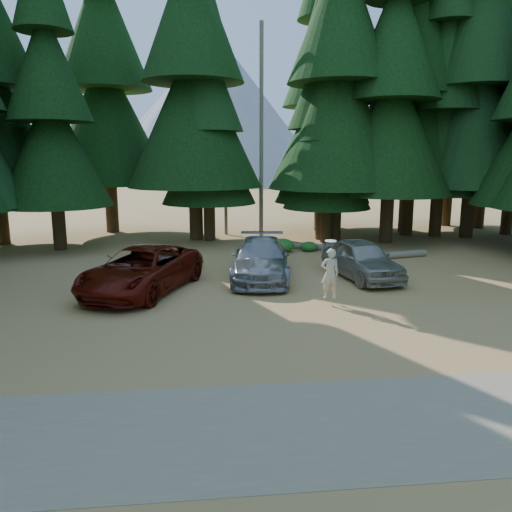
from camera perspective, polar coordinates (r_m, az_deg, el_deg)
The scene contains 19 objects.
ground at distance 15.47m, azimuth 3.84°, elevation -6.56°, with size 160.00×160.00×0.00m, color #AD8949.
gravel_strip at distance 9.64m, azimuth 10.77°, elevation -18.35°, with size 26.00×3.50×0.01m, color gray.
forest_belt_north at distance 29.98m, azimuth -1.05°, elevation 2.25°, with size 36.00×7.00×22.00m, color black, non-canonical shape.
snag_front at distance 29.21m, azimuth 0.61°, elevation 13.82°, with size 0.24×0.24×12.00m, color #6D6257.
snag_back at distance 30.52m, azimuth -3.54°, elevation 11.81°, with size 0.20×0.20×10.00m, color #6D6257.
mountain_peak at distance 103.03m, azimuth -6.26°, elevation 15.74°, with size 48.00×50.00×28.00m.
red_pickup at distance 18.11m, azimuth -12.93°, elevation -1.55°, with size 2.63×5.71×1.59m, color #5F1108.
silver_minivan_center at distance 19.57m, azimuth 0.57°, elevation -0.36°, with size 2.17×5.35×1.55m, color #93959A.
silver_minivan_right at distance 20.06m, azimuth 11.98°, elevation -0.35°, with size 1.81×4.49×1.53m, color #A7A295.
frisbee_player at distance 16.25m, azimuth 8.47°, elevation -1.94°, with size 0.60×0.43×1.90m.
log_left at distance 22.35m, azimuth -11.97°, elevation -0.81°, with size 0.27×0.27×3.77m, color #6D6257.
log_mid at distance 25.72m, azimuth 8.33°, elevation 0.96°, with size 0.32×0.32×3.84m, color #6D6257.
log_right at distance 23.94m, azimuth 14.01°, elevation -0.03°, with size 0.32×0.32×5.01m, color #6D6257.
shrub_far_left at distance 22.38m, azimuth -10.53°, elevation -0.22°, with size 1.20×1.20×0.66m, color #206D23.
shrub_left at distance 21.78m, azimuth -7.30°, elevation -0.60°, with size 0.99×0.99×0.54m, color #206D23.
shrub_center_left at distance 25.06m, azimuth 2.97°, elevation 1.22°, with size 1.25×1.25×0.69m, color #206D23.
shrub_center_right at distance 25.46m, azimuth 6.05°, elevation 1.10°, with size 0.88×0.88×0.48m, color #206D23.
shrub_right at distance 23.23m, azimuth 1.77°, elevation 0.32°, with size 1.10×1.10×0.61m, color #206D23.
shrub_far_right at distance 22.97m, azimuth 9.27°, elevation -0.04°, with size 0.98×0.98×0.54m, color #206D23.
Camera 1 is at (-2.56, -14.49, 4.76)m, focal length 35.00 mm.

